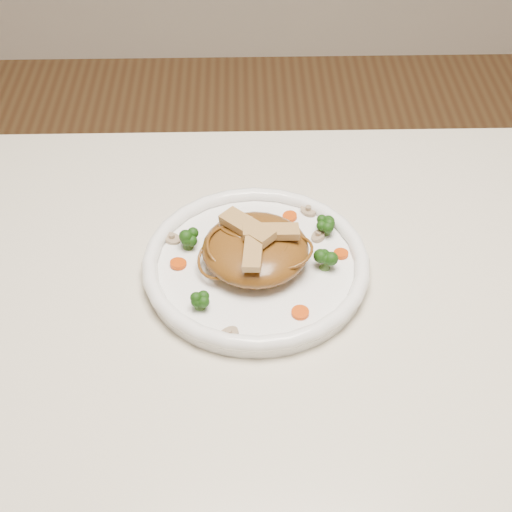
{
  "coord_description": "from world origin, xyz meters",
  "views": [
    {
      "loc": [
        -0.09,
        -0.59,
        1.42
      ],
      "look_at": [
        -0.07,
        0.08,
        0.78
      ],
      "focal_mm": 52.3,
      "sensor_mm": 36.0,
      "label": 1
    }
  ],
  "objects": [
    {
      "name": "noodle_mound",
      "position": [
        -0.07,
        0.09,
        0.79
      ],
      "size": [
        0.17,
        0.17,
        0.04
      ],
      "primitive_type": "ellipsoid",
      "rotation": [
        0.0,
        0.0,
        0.38
      ],
      "color": "brown",
      "rests_on": "plate"
    },
    {
      "name": "mushroom_3",
      "position": [
        0.0,
        0.18,
        0.77
      ],
      "size": [
        0.03,
        0.03,
        0.01
      ],
      "primitive_type": "cylinder",
      "rotation": [
        0.0,
        0.0,
        2.32
      ],
      "color": "gray",
      "rests_on": "plate"
    },
    {
      "name": "plate",
      "position": [
        -0.07,
        0.08,
        0.76
      ],
      "size": [
        0.29,
        0.29,
        0.02
      ],
      "primitive_type": "cylinder",
      "rotation": [
        0.0,
        0.0,
        -0.02
      ],
      "color": "white",
      "rests_on": "table"
    },
    {
      "name": "broccoli_0",
      "position": [
        0.02,
        0.14,
        0.78
      ],
      "size": [
        0.04,
        0.04,
        0.03
      ],
      "primitive_type": null,
      "rotation": [
        0.0,
        0.0,
        0.27
      ],
      "color": "#1E440E",
      "rests_on": "plate"
    },
    {
      "name": "mushroom_2",
      "position": [
        -0.18,
        0.13,
        0.77
      ],
      "size": [
        0.03,
        0.03,
        0.01
      ],
      "primitive_type": "cylinder",
      "rotation": [
        0.0,
        0.0,
        -0.41
      ],
      "color": "gray",
      "rests_on": "plate"
    },
    {
      "name": "carrot_4",
      "position": [
        -0.02,
        -0.0,
        0.77
      ],
      "size": [
        0.03,
        0.03,
        0.0
      ],
      "primitive_type": "cylinder",
      "rotation": [
        0.0,
        0.0,
        0.32
      ],
      "color": "#CA3607",
      "rests_on": "plate"
    },
    {
      "name": "broccoli_2",
      "position": [
        -0.14,
        0.01,
        0.78
      ],
      "size": [
        0.03,
        0.03,
        0.03
      ],
      "primitive_type": null,
      "rotation": [
        0.0,
        0.0,
        -0.34
      ],
      "color": "#1E440E",
      "rests_on": "plate"
    },
    {
      "name": "chicken_b",
      "position": [
        -0.08,
        0.1,
        0.82
      ],
      "size": [
        0.07,
        0.07,
        0.01
      ],
      "primitive_type": "cube",
      "rotation": [
        0.0,
        0.0,
        2.33
      ],
      "color": "tan",
      "rests_on": "noodle_mound"
    },
    {
      "name": "carrot_2",
      "position": [
        0.04,
        0.1,
        0.77
      ],
      "size": [
        0.02,
        0.02,
        0.0
      ],
      "primitive_type": "cylinder",
      "rotation": [
        0.0,
        0.0,
        0.23
      ],
      "color": "#CA3607",
      "rests_on": "plate"
    },
    {
      "name": "mushroom_1",
      "position": [
        0.01,
        0.13,
        0.77
      ],
      "size": [
        0.03,
        0.03,
        0.01
      ],
      "primitive_type": "cylinder",
      "rotation": [
        0.0,
        0.0,
        1.03
      ],
      "color": "gray",
      "rests_on": "plate"
    },
    {
      "name": "carrot_3",
      "position": [
        -0.11,
        0.17,
        0.77
      ],
      "size": [
        0.03,
        0.03,
        0.0
      ],
      "primitive_type": "cylinder",
      "rotation": [
        0.0,
        0.0,
        0.31
      ],
      "color": "#CA3607",
      "rests_on": "plate"
    },
    {
      "name": "mushroom_0",
      "position": [
        -0.11,
        -0.03,
        0.77
      ],
      "size": [
        0.03,
        0.03,
        0.01
      ],
      "primitive_type": "cylinder",
      "rotation": [
        0.0,
        0.0,
        0.49
      ],
      "color": "gray",
      "rests_on": "plate"
    },
    {
      "name": "chicken_a",
      "position": [
        -0.05,
        0.09,
        0.82
      ],
      "size": [
        0.07,
        0.03,
        0.01
      ],
      "primitive_type": "cube",
      "rotation": [
        0.0,
        0.0,
        0.04
      ],
      "color": "tan",
      "rests_on": "noodle_mound"
    },
    {
      "name": "carrot_1",
      "position": [
        -0.17,
        0.08,
        0.77
      ],
      "size": [
        0.03,
        0.03,
        0.0
      ],
      "primitive_type": "cylinder",
      "rotation": [
        0.0,
        0.0,
        0.28
      ],
      "color": "#CA3607",
      "rests_on": "plate"
    },
    {
      "name": "carrot_0",
      "position": [
        -0.02,
        0.17,
        0.77
      ],
      "size": [
        0.02,
        0.02,
        0.0
      ],
      "primitive_type": "cylinder",
      "rotation": [
        0.0,
        0.0,
        -0.16
      ],
      "color": "#CA3607",
      "rests_on": "plate"
    },
    {
      "name": "chicken_c",
      "position": [
        -0.08,
        0.06,
        0.82
      ],
      "size": [
        0.03,
        0.07,
        0.01
      ],
      "primitive_type": "cube",
      "rotation": [
        0.0,
        0.0,
        4.62
      ],
      "color": "tan",
      "rests_on": "noodle_mound"
    },
    {
      "name": "table",
      "position": [
        0.0,
        0.0,
        0.65
      ],
      "size": [
        1.2,
        0.8,
        0.75
      ],
      "color": "beige",
      "rests_on": "ground"
    },
    {
      "name": "broccoli_3",
      "position": [
        0.01,
        0.07,
        0.78
      ],
      "size": [
        0.03,
        0.03,
        0.03
      ],
      "primitive_type": null,
      "rotation": [
        0.0,
        0.0,
        0.03
      ],
      "color": "#1E440E",
      "rests_on": "plate"
    },
    {
      "name": "broccoli_1",
      "position": [
        -0.16,
        0.12,
        0.78
      ],
      "size": [
        0.03,
        0.03,
        0.03
      ],
      "primitive_type": null,
      "rotation": [
        0.0,
        0.0,
        -0.05
      ],
      "color": "#1E440E",
      "rests_on": "plate"
    }
  ]
}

